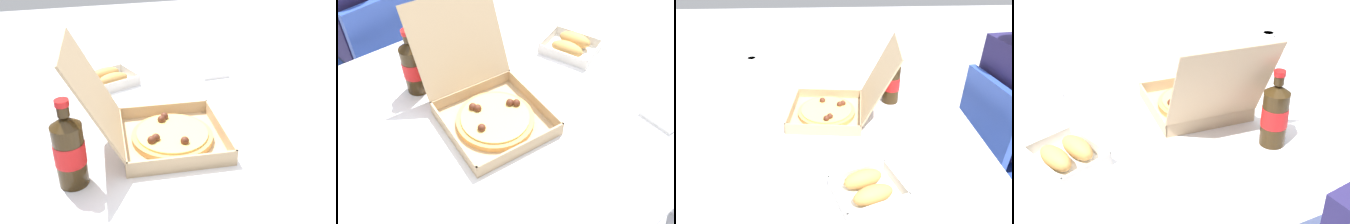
% 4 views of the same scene
% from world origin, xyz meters
% --- Properties ---
extents(dining_table, '(1.42, 1.06, 0.70)m').
position_xyz_m(dining_table, '(0.00, 0.00, 0.64)').
color(dining_table, white).
rests_on(dining_table, ground_plane).
extents(pizza_box_open, '(0.33, 0.44, 0.30)m').
position_xyz_m(pizza_box_open, '(-0.04, 0.00, 0.75)').
color(pizza_box_open, tan).
rests_on(pizza_box_open, dining_table).
extents(bread_side_box, '(0.20, 0.23, 0.06)m').
position_xyz_m(bread_side_box, '(0.39, 0.08, 0.73)').
color(bread_side_box, white).
rests_on(bread_side_box, dining_table).
extents(cola_bottle, '(0.07, 0.07, 0.22)m').
position_xyz_m(cola_bottle, '(-0.15, 0.24, 0.79)').
color(cola_bottle, '#33230F').
rests_on(cola_bottle, dining_table).
extents(napkin_pile, '(0.11, 0.11, 0.02)m').
position_xyz_m(napkin_pile, '(0.37, -0.33, 0.71)').
color(napkin_pile, white).
rests_on(napkin_pile, dining_table).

